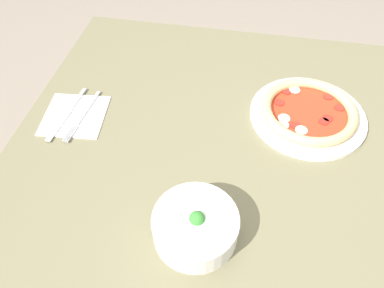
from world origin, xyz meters
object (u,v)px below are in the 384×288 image
bowl (196,226)px  pizza (308,113)px  knife (69,111)px  fork (83,115)px

bowl → pizza: bearing=-120.6°
bowl → knife: 0.49m
fork → knife: (0.04, -0.01, -0.00)m
knife → pizza: bearing=104.4°
pizza → fork: pizza is taller
bowl → fork: (0.35, -0.28, -0.03)m
fork → knife: same height
pizza → knife: 0.63m
bowl → knife: bearing=-36.4°
bowl → knife: size_ratio=0.84×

